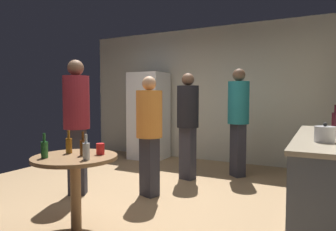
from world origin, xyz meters
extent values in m
cube|color=#9E7C56|center=(0.00, 0.00, -0.05)|extent=(5.20, 5.20, 0.10)
cube|color=beige|center=(0.00, 2.63, 1.35)|extent=(5.32, 0.06, 2.70)
cube|color=white|center=(-1.03, 2.20, 0.90)|extent=(0.70, 0.65, 1.80)
cube|color=#262628|center=(-0.82, 1.86, 0.99)|extent=(0.03, 0.03, 0.60)
cube|color=#4C515B|center=(2.28, 0.25, 0.43)|extent=(0.60, 2.15, 0.86)
cube|color=tan|center=(2.28, 0.25, 0.88)|extent=(0.64, 2.19, 0.04)
cylinder|color=#B2B2B7|center=(2.23, -0.24, 0.97)|extent=(0.17, 0.17, 0.14)
sphere|color=black|center=(2.23, -0.24, 1.06)|extent=(0.04, 0.04, 0.04)
cylinder|color=#3F141E|center=(2.34, 0.69, 1.01)|extent=(0.08, 0.08, 0.22)
cylinder|color=#3F141E|center=(2.34, 0.69, 1.17)|extent=(0.03, 0.03, 0.09)
cylinder|color=olive|center=(0.12, -1.09, 0.35)|extent=(0.10, 0.10, 0.70)
cylinder|color=olive|center=(0.12, -1.09, 0.72)|extent=(0.80, 0.80, 0.03)
cylinder|color=#8C5919|center=(-0.04, -1.01, 0.81)|extent=(0.06, 0.06, 0.15)
cylinder|color=#8C5919|center=(-0.04, -1.01, 0.93)|extent=(0.02, 0.02, 0.08)
cylinder|color=#593314|center=(0.17, -1.04, 0.81)|extent=(0.06, 0.06, 0.15)
cylinder|color=#593314|center=(0.17, -1.04, 0.93)|extent=(0.02, 0.02, 0.08)
cylinder|color=#26662D|center=(-0.06, -1.29, 0.81)|extent=(0.06, 0.06, 0.15)
cylinder|color=#26662D|center=(-0.06, -1.29, 0.93)|extent=(0.02, 0.02, 0.08)
cylinder|color=silver|center=(0.33, -1.17, 0.81)|extent=(0.06, 0.06, 0.15)
cylinder|color=silver|center=(0.33, -1.17, 0.93)|extent=(0.02, 0.02, 0.08)
cylinder|color=red|center=(0.29, -0.92, 0.79)|extent=(0.08, 0.08, 0.11)
cube|color=#2D2D38|center=(0.21, 0.13, 0.39)|extent=(0.26, 0.23, 0.77)
cylinder|color=orange|center=(0.21, 0.13, 1.08)|extent=(0.43, 0.43, 0.61)
sphere|color=tan|center=(0.21, 0.13, 1.47)|extent=(0.18, 0.18, 0.18)
cube|color=#2D2D38|center=(0.34, 1.10, 0.41)|extent=(0.25, 0.21, 0.82)
cylinder|color=black|center=(0.34, 1.10, 1.15)|extent=(0.41, 0.41, 0.65)
sphere|color=brown|center=(0.34, 1.10, 1.57)|extent=(0.20, 0.20, 0.20)
cube|color=#2D2D38|center=(-0.67, -0.25, 0.44)|extent=(0.28, 0.26, 0.88)
cylinder|color=maroon|center=(-0.67, -0.25, 1.23)|extent=(0.46, 0.46, 0.70)
sphere|color=brown|center=(-0.67, -0.25, 1.68)|extent=(0.21, 0.21, 0.21)
cube|color=#2D2D38|center=(1.00, 1.63, 0.43)|extent=(0.28, 0.27, 0.86)
cylinder|color=#1E727A|center=(1.00, 1.63, 1.21)|extent=(0.48, 0.48, 0.68)
sphere|color=brown|center=(1.00, 1.63, 1.65)|extent=(0.21, 0.21, 0.21)
camera|label=1|loc=(2.20, -3.19, 1.30)|focal=31.94mm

